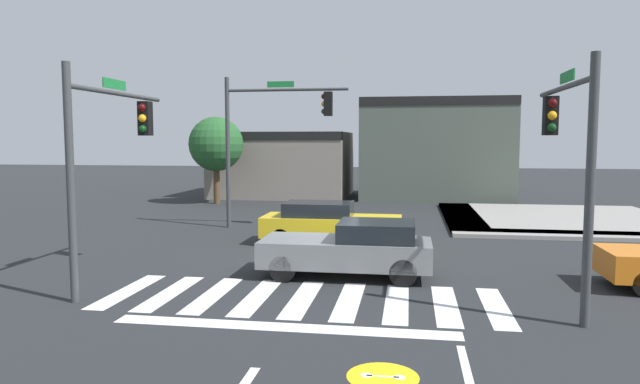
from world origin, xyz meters
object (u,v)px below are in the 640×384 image
(car_yellow, at_px, (329,223))
(roadside_tree, at_px, (216,144))
(traffic_signal_southeast, at_px, (569,141))
(traffic_signal_northwest, at_px, (270,126))
(car_gray, at_px, (352,248))
(traffic_signal_southwest, at_px, (109,140))

(car_yellow, height_order, roadside_tree, roadside_tree)
(traffic_signal_southeast, height_order, roadside_tree, traffic_signal_southeast)
(traffic_signal_northwest, distance_m, car_yellow, 5.46)
(car_yellow, bearing_deg, roadside_tree, 125.04)
(car_gray, distance_m, car_yellow, 4.77)
(car_gray, xyz_separation_m, roadside_tree, (-9.40, 16.18, 2.62))
(car_yellow, bearing_deg, traffic_signal_southeast, -46.31)
(traffic_signal_northwest, bearing_deg, car_yellow, -47.46)
(car_yellow, bearing_deg, traffic_signal_northwest, 132.54)
(traffic_signal_southwest, relative_size, car_gray, 1.19)
(car_yellow, bearing_deg, traffic_signal_southwest, -126.21)
(traffic_signal_southeast, relative_size, traffic_signal_southwest, 0.99)
(traffic_signal_southeast, bearing_deg, traffic_signal_southwest, 89.21)
(traffic_signal_southwest, bearing_deg, traffic_signal_southeast, -90.79)
(traffic_signal_southwest, bearing_deg, car_yellow, -36.21)
(traffic_signal_southeast, relative_size, traffic_signal_northwest, 0.85)
(traffic_signal_northwest, relative_size, car_gray, 1.38)
(traffic_signal_southwest, bearing_deg, roadside_tree, 11.16)
(traffic_signal_northwest, bearing_deg, traffic_signal_southeast, -46.68)
(traffic_signal_southwest, height_order, car_yellow, traffic_signal_southwest)
(car_yellow, bearing_deg, car_gray, -74.47)
(traffic_signal_southwest, bearing_deg, traffic_signal_northwest, -10.48)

